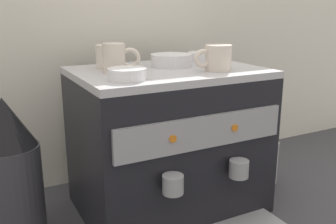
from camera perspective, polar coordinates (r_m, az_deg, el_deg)
The scene contains 11 objects.
ground_plane at distance 1.32m, azimuth -0.00°, elevation -13.51°, with size 4.00×4.00×0.00m, color #38383D.
tiled_backsplash_wall at distance 1.47m, azimuth -6.19°, elevation 9.87°, with size 2.80×0.03×1.00m, color silver.
espresso_machine at distance 1.23m, azimuth 0.10°, elevation -4.31°, with size 0.56×0.51×0.46m.
ceramic_cup_0 at distance 1.20m, azimuth -8.60°, elevation 8.14°, with size 0.11×0.09×0.07m.
ceramic_cup_1 at distance 1.15m, azimuth 7.24°, elevation 7.97°, with size 0.12×0.08×0.07m.
ceramic_cup_2 at distance 1.10m, azimuth -7.77°, elevation 7.89°, with size 0.10×0.07×0.08m.
ceramic_bowl_0 at distance 1.23m, azimuth 0.50°, elevation 7.64°, with size 0.13×0.13×0.04m.
ceramic_bowl_1 at distance 1.34m, azimuth 5.23°, elevation 8.11°, with size 0.11×0.11×0.03m.
ceramic_bowl_2 at distance 1.00m, azimuth -6.09°, elevation 5.57°, with size 0.10×0.10×0.03m.
coffee_grinder at distance 1.14m, azimuth -22.33°, elevation -8.38°, with size 0.17×0.17×0.41m.
milk_pitcher at distance 1.50m, azimuth 14.33°, elevation -7.15°, with size 0.08×0.08×0.16m, color #B7B7BC.
Camera 1 is at (-0.54, -1.02, 0.64)m, focal length 41.16 mm.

